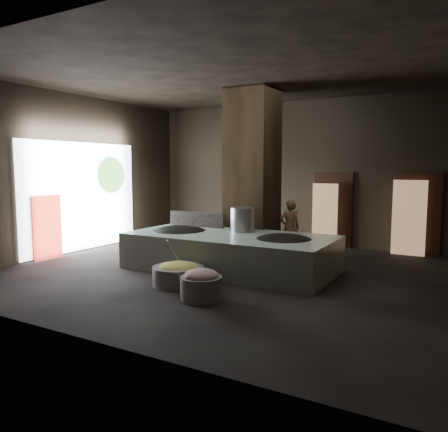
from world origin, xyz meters
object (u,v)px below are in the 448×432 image
Objects in this scene: veg_basin at (178,276)px; meat_basin at (201,288)px; wok_right at (284,243)px; cook at (290,228)px; stock_pot at (242,220)px; hearth_platform at (230,252)px; wok_left at (179,234)px.

meat_basin is (0.96, -0.61, 0.02)m from veg_basin.
wok_right is 1.84× the size of meat_basin.
wok_right is 0.92× the size of cook.
stock_pot is at bearing 102.68° from meat_basin.
hearth_platform is 0.90m from stock_pot.
cook is (-0.69, 2.13, 0.03)m from wok_right.
cook is (2.11, 2.23, 0.03)m from wok_left.
wok_left is 1.97× the size of meat_basin.
cook is 1.46× the size of veg_basin.
wok_left reaches higher than meat_basin.
veg_basin is 1.36× the size of meat_basin.
meat_basin is at bearing -46.96° from wok_left.
meat_basin is at bearing -32.37° from veg_basin.
cook is 4.57m from meat_basin.
cook is 1.99× the size of meat_basin.
meat_basin is (-0.65, -2.41, -0.54)m from wok_right.
wok_right reaches higher than hearth_platform.
wok_left reaches higher than veg_basin.
stock_pot is at bearing 84.63° from hearth_platform.
hearth_platform is 1.39m from wok_right.
meat_basin is at bearing -105.04° from wok_right.
wok_right is at bearing 2.05° from wok_left.
cook is (0.66, 2.18, 0.35)m from hearth_platform.
meat_basin is (0.70, -2.36, -0.21)m from hearth_platform.
stock_pot is at bearing 82.34° from veg_basin.
stock_pot reaches higher than hearth_platform.
cook reaches higher than veg_basin.
stock_pot is at bearing 158.96° from wok_right.
wok_left is at bearing -177.95° from wok_right.
veg_basin is (-0.26, -1.75, -0.23)m from hearth_platform.
wok_right is 2.25× the size of stock_pot.
wok_right is 1.35× the size of veg_basin.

